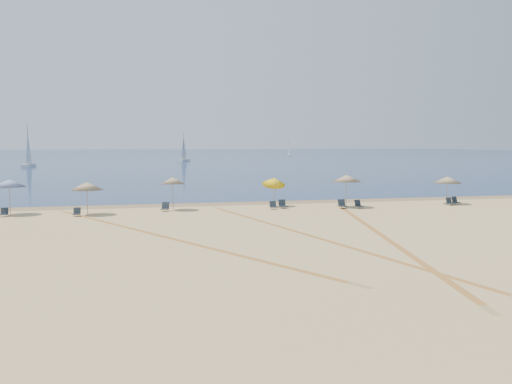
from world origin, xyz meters
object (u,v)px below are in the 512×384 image
umbrella_5 (447,180)px  umbrella_0 (9,183)px  chair_7 (450,202)px  umbrella_4 (347,178)px  chair_5 (342,204)px  sailboat_0 (289,151)px  umbrella_1 (87,186)px  chair_2 (165,207)px  sailboat_1 (28,154)px  chair_4 (283,205)px  sailboat_2 (184,153)px  umbrella_3 (274,181)px  chair_6 (359,204)px  umbrella_2 (173,181)px  chair_3 (273,206)px  chair_1 (77,212)px  chair_0 (4,213)px  chair_8 (456,201)px

umbrella_5 → umbrella_0: bearing=178.9°
chair_7 → umbrella_4: bearing=165.3°
chair_5 → sailboat_0: sailboat_0 is taller
umbrella_0 → umbrella_1: bearing=-12.9°
chair_2 → sailboat_1: sailboat_1 is taller
chair_4 → sailboat_2: 109.85m
chair_2 → sailboat_2: 110.13m
umbrella_5 → chair_7: 1.98m
umbrella_4 → umbrella_3: bearing=162.3°
chair_6 → chair_7: 8.11m
umbrella_0 → umbrella_3: (19.54, 0.73, -0.22)m
umbrella_2 → chair_4: umbrella_2 is taller
sailboat_0 → sailboat_2: bearing=-117.8°
chair_3 → chair_7: 14.81m
umbrella_0 → chair_1: umbrella_0 is taller
chair_1 → sailboat_1: sailboat_1 is taller
chair_0 → sailboat_1: 84.82m
chair_3 → chair_7: size_ratio=0.86×
chair_1 → chair_5: 19.79m
chair_0 → chair_3: bearing=0.9°
umbrella_3 → sailboat_1: size_ratio=0.29×
umbrella_1 → chair_5: bearing=-1.1°
umbrella_1 → chair_4: umbrella_1 is taller
umbrella_2 → sailboat_0: 166.86m
chair_7 → sailboat_1: 96.69m
chair_4 → sailboat_1: bearing=104.2°
chair_1 → chair_8: size_ratio=0.81×
sailboat_0 → umbrella_5: bearing=-87.0°
umbrella_3 → chair_3: (-0.45, -1.53, -1.78)m
chair_4 → chair_7: chair_4 is taller
umbrella_1 → umbrella_5: bearing=1.1°
umbrella_4 → chair_4: bearing=174.2°
chair_4 → sailboat_0: sailboat_0 is taller
chair_1 → chair_8: (29.98, 0.58, 0.03)m
chair_4 → chair_7: 13.99m
chair_3 → chair_6: (6.69, -0.91, 0.02)m
umbrella_3 → chair_1: 15.17m
chair_3 → chair_8: chair_8 is taller
umbrella_2 → umbrella_5: (22.65, -0.83, -0.21)m
chair_4 → umbrella_4: bearing=-13.1°
chair_1 → chair_2: size_ratio=0.78×
chair_3 → chair_4: 0.89m
chair_4 → sailboat_0: (46.67, 158.16, 1.64)m
chair_5 → chair_7: bearing=-3.2°
chair_7 → sailboat_1: sailboat_1 is taller
umbrella_1 → chair_0: (-5.59, 0.37, -1.79)m
chair_0 → sailboat_0: sailboat_0 is taller
chair_8 → sailboat_2: sailboat_2 is taller
chair_7 → sailboat_2: size_ratio=0.09×
umbrella_1 → umbrella_2: umbrella_2 is taller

